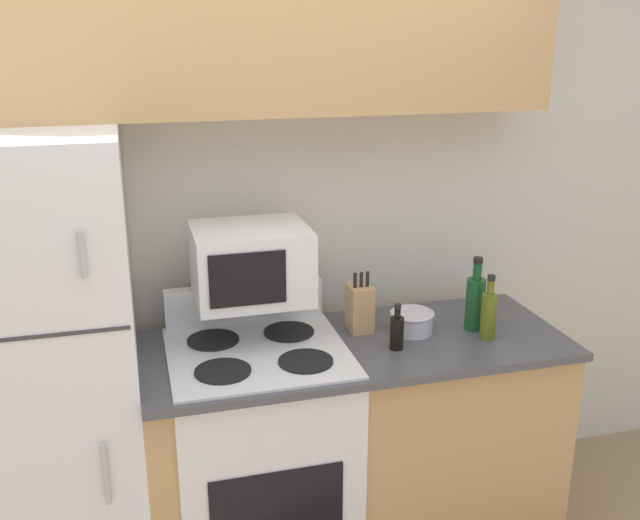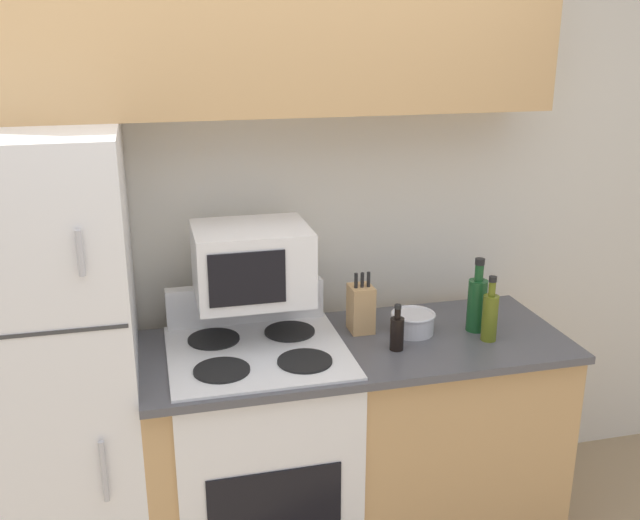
{
  "view_description": "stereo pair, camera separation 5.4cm",
  "coord_description": "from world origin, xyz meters",
  "px_view_note": "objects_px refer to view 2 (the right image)",
  "views": [
    {
      "loc": [
        -0.44,
        -2.09,
        2.07
      ],
      "look_at": [
        0.2,
        0.28,
        1.27
      ],
      "focal_mm": 40.0,
      "sensor_mm": 36.0,
      "label": 1
    },
    {
      "loc": [
        -0.39,
        -2.1,
        2.07
      ],
      "look_at": [
        0.2,
        0.28,
        1.27
      ],
      "focal_mm": 40.0,
      "sensor_mm": 36.0,
      "label": 2
    }
  ],
  "objects_px": {
    "refrigerator": "(38,378)",
    "bowl": "(413,322)",
    "stove": "(261,455)",
    "microwave": "(252,263)",
    "bottle_soy_sauce": "(397,332)",
    "bottle_olive_oil": "(490,315)",
    "bottle_wine_green": "(477,302)",
    "knife_block": "(361,308)"
  },
  "relations": [
    {
      "from": "stove",
      "to": "bowl",
      "type": "height_order",
      "value": "stove"
    },
    {
      "from": "refrigerator",
      "to": "bowl",
      "type": "xyz_separation_m",
      "value": [
        1.41,
        -0.03,
        0.08
      ]
    },
    {
      "from": "knife_block",
      "to": "bowl",
      "type": "bearing_deg",
      "value": -20.48
    },
    {
      "from": "stove",
      "to": "microwave",
      "type": "xyz_separation_m",
      "value": [
        0.0,
        0.12,
        0.75
      ]
    },
    {
      "from": "stove",
      "to": "bowl",
      "type": "xyz_separation_m",
      "value": [
        0.62,
        0.03,
        0.49
      ]
    },
    {
      "from": "microwave",
      "to": "bottle_olive_oil",
      "type": "bearing_deg",
      "value": -14.2
    },
    {
      "from": "bowl",
      "to": "bottle_wine_green",
      "type": "xyz_separation_m",
      "value": [
        0.25,
        -0.03,
        0.07
      ]
    },
    {
      "from": "bowl",
      "to": "bottle_olive_oil",
      "type": "bearing_deg",
      "value": -27.17
    },
    {
      "from": "knife_block",
      "to": "bottle_olive_oil",
      "type": "bearing_deg",
      "value": -24.41
    },
    {
      "from": "microwave",
      "to": "stove",
      "type": "bearing_deg",
      "value": -92.35
    },
    {
      "from": "refrigerator",
      "to": "stove",
      "type": "xyz_separation_m",
      "value": [
        0.78,
        -0.06,
        -0.4
      ]
    },
    {
      "from": "refrigerator",
      "to": "bowl",
      "type": "bearing_deg",
      "value": -1.33
    },
    {
      "from": "refrigerator",
      "to": "bottle_soy_sauce",
      "type": "distance_m",
      "value": 1.31
    },
    {
      "from": "bottle_soy_sauce",
      "to": "bottle_wine_green",
      "type": "xyz_separation_m",
      "value": [
        0.37,
        0.1,
        0.05
      ]
    },
    {
      "from": "stove",
      "to": "bowl",
      "type": "distance_m",
      "value": 0.79
    },
    {
      "from": "bottle_wine_green",
      "to": "bottle_soy_sauce",
      "type": "bearing_deg",
      "value": -165.41
    },
    {
      "from": "refrigerator",
      "to": "bowl",
      "type": "distance_m",
      "value": 1.41
    },
    {
      "from": "stove",
      "to": "bottle_olive_oil",
      "type": "relative_size",
      "value": 4.19
    },
    {
      "from": "bottle_soy_sauce",
      "to": "bottle_olive_oil",
      "type": "relative_size",
      "value": 0.69
    },
    {
      "from": "stove",
      "to": "microwave",
      "type": "bearing_deg",
      "value": 87.65
    },
    {
      "from": "microwave",
      "to": "knife_block",
      "type": "xyz_separation_m",
      "value": [
        0.43,
        -0.02,
        -0.22
      ]
    },
    {
      "from": "refrigerator",
      "to": "bottle_soy_sauce",
      "type": "height_order",
      "value": "refrigerator"
    },
    {
      "from": "stove",
      "to": "bottle_wine_green",
      "type": "distance_m",
      "value": 1.04
    },
    {
      "from": "bottle_soy_sauce",
      "to": "bowl",
      "type": "bearing_deg",
      "value": 48.65
    },
    {
      "from": "microwave",
      "to": "bottle_olive_oil",
      "type": "height_order",
      "value": "microwave"
    },
    {
      "from": "refrigerator",
      "to": "bowl",
      "type": "relative_size",
      "value": 9.98
    },
    {
      "from": "refrigerator",
      "to": "bottle_wine_green",
      "type": "distance_m",
      "value": 1.67
    },
    {
      "from": "knife_block",
      "to": "bottle_olive_oil",
      "type": "height_order",
      "value": "bottle_olive_oil"
    },
    {
      "from": "bowl",
      "to": "bottle_soy_sauce",
      "type": "distance_m",
      "value": 0.17
    },
    {
      "from": "bowl",
      "to": "bottle_olive_oil",
      "type": "relative_size",
      "value": 0.68
    },
    {
      "from": "microwave",
      "to": "bowl",
      "type": "relative_size",
      "value": 2.41
    },
    {
      "from": "microwave",
      "to": "bottle_soy_sauce",
      "type": "relative_size",
      "value": 2.36
    },
    {
      "from": "stove",
      "to": "microwave",
      "type": "relative_size",
      "value": 2.56
    },
    {
      "from": "stove",
      "to": "microwave",
      "type": "height_order",
      "value": "microwave"
    },
    {
      "from": "microwave",
      "to": "knife_block",
      "type": "distance_m",
      "value": 0.48
    },
    {
      "from": "knife_block",
      "to": "refrigerator",
      "type": "bearing_deg",
      "value": -178.14
    },
    {
      "from": "stove",
      "to": "bottle_olive_oil",
      "type": "height_order",
      "value": "bottle_olive_oil"
    },
    {
      "from": "bowl",
      "to": "bottle_soy_sauce",
      "type": "relative_size",
      "value": 0.98
    },
    {
      "from": "microwave",
      "to": "bottle_wine_green",
      "type": "xyz_separation_m",
      "value": [
        0.87,
        -0.12,
        -0.2
      ]
    },
    {
      "from": "stove",
      "to": "bottle_soy_sauce",
      "type": "height_order",
      "value": "bottle_soy_sauce"
    },
    {
      "from": "refrigerator",
      "to": "knife_block",
      "type": "height_order",
      "value": "refrigerator"
    },
    {
      "from": "bottle_wine_green",
      "to": "bottle_olive_oil",
      "type": "bearing_deg",
      "value": -85.81
    }
  ]
}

